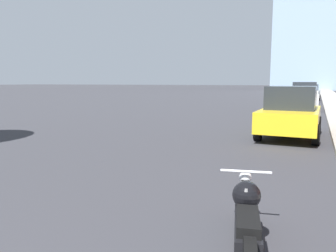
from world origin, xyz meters
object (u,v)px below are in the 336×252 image
(parked_car_yellow, at_px, (291,112))
(motorcycle, at_px, (246,223))
(parked_car_silver, at_px, (304,96))
(parked_car_white, at_px, (309,93))

(parked_car_yellow, bearing_deg, motorcycle, -87.58)
(parked_car_silver, bearing_deg, motorcycle, -92.23)
(motorcycle, bearing_deg, parked_car_silver, 78.07)
(parked_car_silver, distance_m, parked_car_white, 10.77)
(motorcycle, bearing_deg, parked_car_yellow, 78.66)
(parked_car_silver, height_order, parked_car_white, parked_car_silver)
(parked_car_yellow, bearing_deg, parked_car_white, 91.03)
(motorcycle, height_order, parked_car_white, parked_car_white)
(parked_car_white, bearing_deg, parked_car_silver, -87.60)
(parked_car_yellow, xyz_separation_m, parked_car_silver, (-0.02, 12.12, 0.07))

